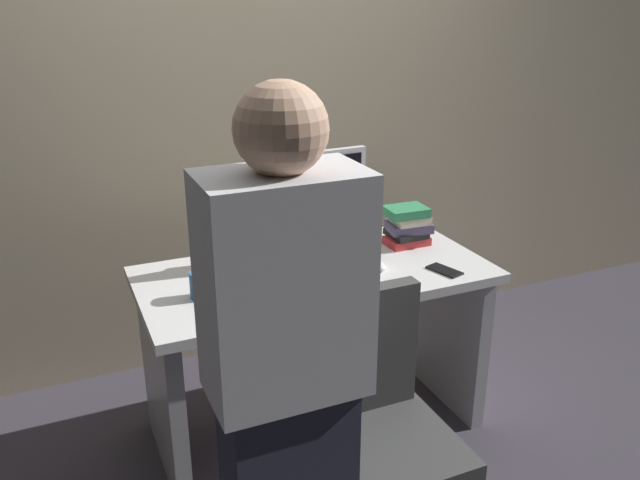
{
  "coord_description": "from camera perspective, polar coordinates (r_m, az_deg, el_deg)",
  "views": [
    {
      "loc": [
        -0.96,
        -2.23,
        1.82
      ],
      "look_at": [
        0.0,
        -0.05,
        0.9
      ],
      "focal_mm": 36.54,
      "sensor_mm": 36.0,
      "label": 1
    }
  ],
  "objects": [
    {
      "name": "desk",
      "position": [
        2.75,
        -0.42,
        -7.19
      ],
      "size": [
        1.42,
        0.7,
        0.75
      ],
      "color": "white",
      "rests_on": "ground"
    },
    {
      "name": "office_chair",
      "position": [
        2.23,
        5.02,
        -17.73
      ],
      "size": [
        0.52,
        0.52,
        0.94
      ],
      "color": "black",
      "rests_on": "ground"
    },
    {
      "name": "person_at_desk",
      "position": [
        1.75,
        -2.95,
        -13.06
      ],
      "size": [
        0.4,
        0.24,
        1.64
      ],
      "color": "#262838",
      "rests_on": "ground"
    },
    {
      "name": "book_stack",
      "position": [
        2.91,
        7.68,
        1.24
      ],
      "size": [
        0.22,
        0.17,
        0.18
      ],
      "color": "red",
      "rests_on": "desk"
    },
    {
      "name": "cell_phone",
      "position": [
        2.69,
        10.84,
        -2.63
      ],
      "size": [
        0.11,
        0.16,
        0.01
      ],
      "primitive_type": "cube",
      "rotation": [
        0.0,
        0.0,
        0.29
      ],
      "color": "black",
      "rests_on": "desk"
    },
    {
      "name": "monitor",
      "position": [
        2.69,
        -1.17,
        3.52
      ],
      "size": [
        0.54,
        0.15,
        0.46
      ],
      "color": "silver",
      "rests_on": "desk"
    },
    {
      "name": "keyboard",
      "position": [
        2.53,
        -1.02,
        -3.56
      ],
      "size": [
        0.43,
        0.14,
        0.02
      ],
      "primitive_type": "cube",
      "rotation": [
        0.0,
        0.0,
        -0.02
      ],
      "color": "white",
      "rests_on": "desk"
    },
    {
      "name": "mouse",
      "position": [
        2.66,
        5.04,
        -2.24
      ],
      "size": [
        0.06,
        0.1,
        0.03
      ],
      "primitive_type": "ellipsoid",
      "color": "white",
      "rests_on": "desk"
    },
    {
      "name": "ground_plane",
      "position": [
        3.03,
        -0.39,
        -15.87
      ],
      "size": [
        9.0,
        9.0,
        0.0
      ],
      "primitive_type": "plane",
      "color": "#3D3842"
    },
    {
      "name": "cup_near_keyboard",
      "position": [
        2.44,
        -10.44,
        -3.88
      ],
      "size": [
        0.08,
        0.08,
        0.1
      ],
      "primitive_type": "cylinder",
      "color": "#3372B2",
      "rests_on": "desk"
    },
    {
      "name": "wall_back",
      "position": [
        3.24,
        -6.64,
        15.21
      ],
      "size": [
        6.4,
        0.1,
        3.0
      ],
      "primitive_type": "cube",
      "color": "tan",
      "rests_on": "ground"
    },
    {
      "name": "cup_by_monitor",
      "position": [
        2.7,
        -10.07,
        -1.43
      ],
      "size": [
        0.07,
        0.07,
        0.1
      ],
      "primitive_type": "cylinder",
      "color": "#D84C3F",
      "rests_on": "desk"
    }
  ]
}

